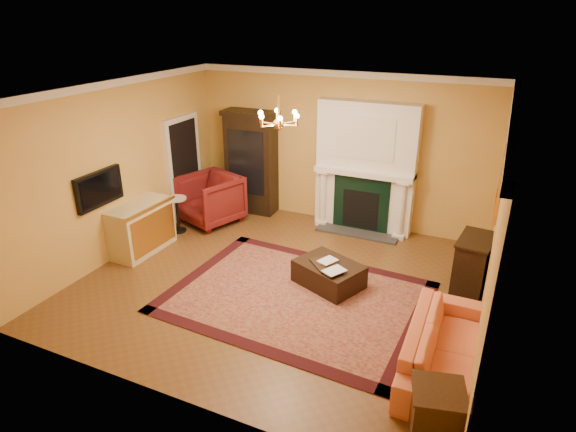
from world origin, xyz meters
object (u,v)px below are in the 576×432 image
Objects in this scene: china_cabinet at (252,165)px; console_table at (472,266)px; wingback_armchair at (210,197)px; coral_sofa at (444,340)px; end_table at (436,414)px; leather_ottoman at (329,274)px; commode at (141,228)px; pedestal_table at (177,212)px.

china_cabinet is 2.41× the size of console_table.
wingback_armchair is 5.57m from coral_sofa.
leather_ottoman is (-1.98, 2.32, -0.08)m from end_table.
leather_ottoman is (-2.04, -0.76, -0.23)m from console_table.
china_cabinet is 2.72m from commode.
pedestal_table is 0.93m from commode.
wingback_armchair is at bearing 63.50° from pedestal_table.
commode is (-0.10, -0.93, 0.04)m from pedestal_table.
china_cabinet is at bearing 168.62° from console_table.
coral_sofa is at bearing -10.36° from leather_ottoman.
coral_sofa is (4.46, -3.49, -0.63)m from china_cabinet.
console_table reaches higher than coral_sofa.
coral_sofa reaches higher than end_table.
end_table is at bearing -29.26° from pedestal_table.
wingback_armchair is 0.91× the size of commode.
commode is at bearing -153.13° from leather_ottoman.
wingback_armchair reaches higher than end_table.
china_cabinet reaches higher than console_table.
coral_sofa is at bearing -87.44° from console_table.
china_cabinet is 2.91× the size of pedestal_table.
console_table is at bearing -4.54° from coral_sofa.
end_table is at bearing -47.13° from china_cabinet.
console_table reaches higher than pedestal_table.
console_table is at bearing 11.84° from commode.
end_table is 0.66× the size of console_table.
commode is 1.22× the size of leather_ottoman.
leather_ottoman is at bearing 56.37° from coral_sofa.
wingback_armchair is 0.75m from pedestal_table.
console_table is (5.08, -0.58, -0.12)m from wingback_armchair.
end_table is at bearing -26.76° from leather_ottoman.
wingback_armchair is 5.11m from console_table.
end_table is (5.02, -3.65, -0.27)m from wingback_armchair.
coral_sofa is (5.27, -1.92, -0.01)m from pedestal_table.
leather_ottoman is (3.04, -1.34, -0.35)m from wingback_armchair.
china_cabinet is 1.00× the size of coral_sofa.
pedestal_table reaches higher than end_table.
pedestal_table is (-0.33, -0.66, -0.14)m from wingback_armchair.
coral_sofa is at bearing 94.27° from end_table.
end_table is (4.54, -4.57, -0.75)m from china_cabinet.
pedestal_table is at bearing 150.74° from end_table.
console_table is at bearing 43.10° from leather_ottoman.
pedestal_table is 6.13m from end_table.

